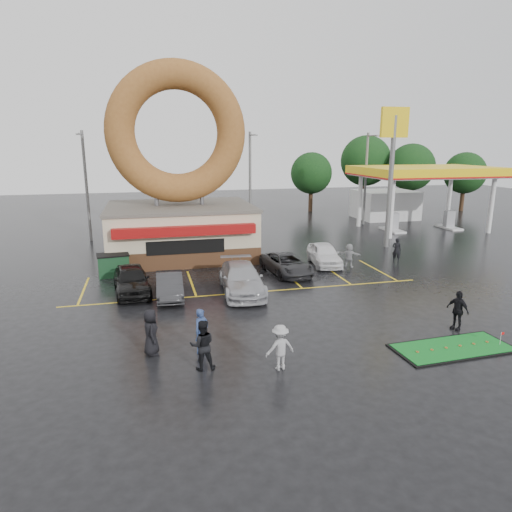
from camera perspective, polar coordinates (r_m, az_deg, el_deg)
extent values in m
plane|color=black|center=(22.05, 1.35, -7.29)|extent=(120.00, 120.00, 0.00)
cube|color=#472B19|center=(33.76, -9.31, 1.09)|extent=(10.00, 8.00, 1.20)
cube|color=beige|center=(33.42, -9.43, 4.02)|extent=(10.00, 8.00, 2.30)
cube|color=#59544C|center=(33.23, -9.52, 6.14)|extent=(10.20, 8.20, 0.20)
cube|color=maroon|center=(29.15, -8.79, 3.11)|extent=(9.00, 0.60, 0.60)
cylinder|color=slate|center=(33.07, -12.35, 7.20)|extent=(0.30, 0.30, 1.20)
cylinder|color=slate|center=(33.30, -6.80, 7.47)|extent=(0.30, 0.30, 1.20)
torus|color=brown|center=(32.95, -9.88, 14.96)|extent=(9.60, 2.00, 9.60)
cylinder|color=silver|center=(40.73, 16.57, 5.60)|extent=(0.40, 0.40, 5.00)
cylinder|color=silver|center=(46.54, 27.35, 5.59)|extent=(0.40, 0.40, 5.00)
cylinder|color=silver|center=(45.97, 12.84, 6.71)|extent=(0.40, 0.40, 5.00)
cylinder|color=silver|center=(51.19, 23.00, 6.66)|extent=(0.40, 0.40, 5.00)
cube|color=silver|center=(45.64, 20.44, 9.61)|extent=(12.00, 8.00, 0.50)
cube|color=yellow|center=(45.62, 20.47, 9.99)|extent=(12.30, 8.30, 0.70)
cube|color=#99999E|center=(44.53, 16.75, 4.16)|extent=(0.90, 0.60, 1.60)
cube|color=#99999E|center=(47.82, 23.00, 4.28)|extent=(0.90, 0.60, 1.60)
cube|color=silver|center=(51.93, 15.81, 6.21)|extent=(6.00, 5.00, 3.00)
cylinder|color=slate|center=(36.88, 16.45, 8.71)|extent=(0.36, 0.36, 10.00)
cube|color=yellow|center=(36.80, 16.94, 15.70)|extent=(2.20, 0.30, 2.20)
cylinder|color=slate|center=(40.28, -20.42, 8.09)|extent=(0.24, 0.24, 9.00)
cylinder|color=slate|center=(39.15, -21.11, 14.06)|extent=(0.12, 2.00, 0.12)
cube|color=slate|center=(38.15, -21.29, 14.00)|extent=(0.40, 0.18, 0.12)
cylinder|color=slate|center=(42.06, -0.75, 9.15)|extent=(0.24, 0.24, 9.00)
cylinder|color=slate|center=(40.95, -0.45, 14.91)|extent=(0.12, 2.00, 0.12)
cube|color=slate|center=(39.97, -0.11, 14.86)|extent=(0.40, 0.18, 0.12)
cylinder|color=slate|center=(47.11, 13.54, 9.28)|extent=(0.24, 0.24, 9.00)
cylinder|color=slate|center=(46.10, 14.42, 14.37)|extent=(0.12, 2.00, 0.12)
cube|color=slate|center=(45.22, 15.02, 14.29)|extent=(0.40, 0.18, 0.12)
cylinder|color=#332114|center=(59.25, 18.55, 6.84)|extent=(0.50, 0.50, 2.88)
sphere|color=black|center=(58.96, 18.84, 10.47)|extent=(5.60, 5.60, 5.60)
cylinder|color=#332114|center=(61.07, 24.34, 6.35)|extent=(0.50, 0.50, 2.52)
sphere|color=black|center=(60.80, 24.65, 9.42)|extent=(4.90, 4.90, 4.90)
cylinder|color=#332114|center=(60.74, 13.34, 7.51)|extent=(0.50, 0.50, 3.24)
sphere|color=black|center=(60.44, 13.56, 11.50)|extent=(6.30, 6.30, 6.30)
cylinder|color=#332114|center=(55.75, 6.83, 6.87)|extent=(0.50, 0.50, 2.52)
sphere|color=black|center=(55.46, 6.93, 10.25)|extent=(4.90, 4.90, 4.90)
imported|color=black|center=(25.72, -15.29, -2.88)|extent=(2.25, 4.66, 1.53)
imported|color=#2B2B2D|center=(24.65, -10.75, -3.64)|extent=(1.48, 3.95, 1.29)
imported|color=#AEAEB3|center=(24.94, -1.80, -2.88)|extent=(2.53, 5.47, 1.55)
imported|color=#2B2B2E|center=(28.59, 3.83, -1.00)|extent=(2.73, 4.83, 1.27)
imported|color=white|center=(30.99, 8.53, 0.23)|extent=(2.29, 4.51, 1.47)
imported|color=navy|center=(18.03, -6.81, -9.31)|extent=(0.78, 0.71, 1.79)
imported|color=black|center=(16.76, -6.72, -10.99)|extent=(0.95, 0.76, 1.88)
imported|color=#969699|center=(16.72, 3.03, -11.33)|extent=(1.18, 0.79, 1.70)
imported|color=black|center=(18.20, -13.01, -9.26)|extent=(0.66, 0.94, 1.84)
imported|color=black|center=(21.92, 23.87, -6.21)|extent=(0.76, 1.12, 1.76)
imported|color=#9A9A9D|center=(30.67, 11.56, 0.07)|extent=(1.48, 1.22, 1.59)
imported|color=black|center=(32.84, 17.17, 0.72)|extent=(0.73, 0.69, 1.68)
cube|color=#194224|center=(29.45, -17.38, -1.15)|extent=(1.93, 1.41, 1.30)
cube|color=black|center=(20.14, 23.40, -10.53)|extent=(4.92, 2.30, 0.05)
cube|color=#126F23|center=(20.13, 23.40, -10.45)|extent=(4.69, 2.07, 0.03)
cylinder|color=silver|center=(21.08, 28.26, -9.10)|extent=(0.02, 0.02, 0.55)
cube|color=red|center=(21.04, 28.47, -8.51)|extent=(0.14, 0.01, 0.10)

